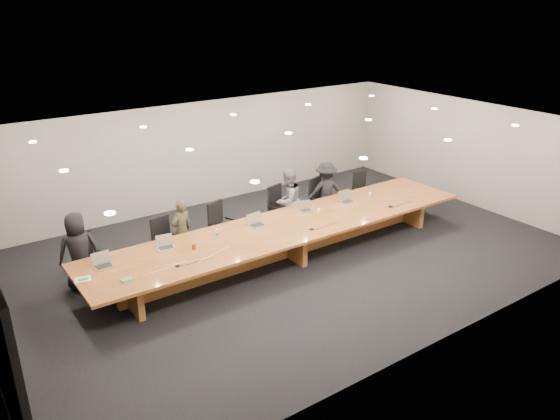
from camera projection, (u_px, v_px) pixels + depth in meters
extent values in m
plane|color=black|center=(288.00, 256.00, 12.02)|extent=(12.00, 12.00, 0.00)
cube|color=beige|center=(201.00, 154.00, 14.56)|extent=(12.00, 0.02, 2.80)
cube|color=brown|center=(288.00, 226.00, 11.76)|extent=(9.00, 1.80, 0.06)
cube|color=brown|center=(288.00, 242.00, 11.90)|extent=(7.65, 0.15, 0.69)
cube|color=brown|center=(128.00, 290.00, 9.98)|extent=(0.12, 1.26, 0.69)
cube|color=brown|center=(288.00, 242.00, 11.90)|extent=(0.12, 1.26, 0.69)
cube|color=brown|center=(403.00, 208.00, 13.81)|extent=(0.12, 1.26, 0.69)
imported|color=black|center=(79.00, 251.00, 10.50)|extent=(0.80, 0.56, 1.56)
imported|color=#34301C|center=(182.00, 231.00, 11.61)|extent=(0.57, 0.44, 1.39)
imported|color=slate|center=(288.00, 201.00, 13.01)|extent=(0.91, 0.79, 1.58)
imported|color=black|center=(326.00, 192.00, 13.68)|extent=(1.13, 0.88, 1.53)
cylinder|color=#B6C7C1|center=(217.00, 234.00, 11.05)|extent=(0.08, 0.08, 0.22)
cylinder|color=brown|center=(194.00, 247.00, 10.63)|extent=(0.08, 0.08, 0.10)
cone|color=white|center=(319.00, 210.00, 12.42)|extent=(0.09, 0.09, 0.09)
cone|color=silver|center=(370.00, 194.00, 13.42)|extent=(0.07, 0.07, 0.09)
cube|color=silver|center=(83.00, 280.00, 9.49)|extent=(0.32, 0.28, 0.02)
cube|color=#53AA2D|center=(83.00, 279.00, 9.47)|extent=(0.16, 0.10, 0.02)
cube|color=#BBBBC0|center=(127.00, 279.00, 9.48)|extent=(0.20, 0.15, 0.03)
cone|color=black|center=(178.00, 265.00, 9.97)|extent=(0.13, 0.13, 0.03)
cone|color=black|center=(312.00, 229.00, 11.52)|extent=(0.13, 0.13, 0.03)
cone|color=black|center=(390.00, 206.00, 12.74)|extent=(0.14, 0.14, 0.03)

